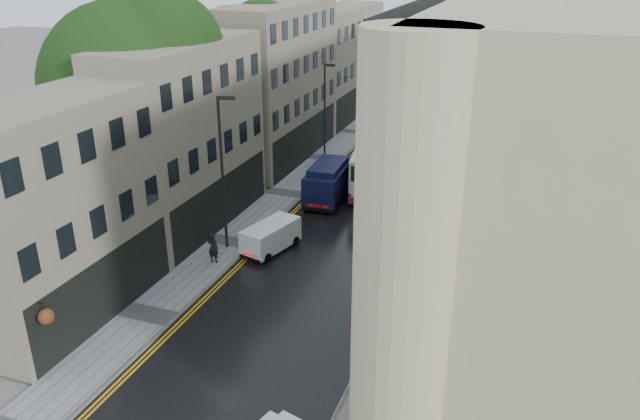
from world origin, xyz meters
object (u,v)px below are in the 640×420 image
Objects in this scene: tree_near at (129,114)px; navy_van at (306,188)px; cream_bus at (355,173)px; pedestrian at (213,248)px; lamp_post_near at (223,175)px; tree_far at (236,84)px; white_lorry at (433,129)px; lamp_post_far at (325,115)px; white_van at (246,242)px.

navy_van is at bearing 32.28° from tree_near.
pedestrian is (-4.17, -12.50, -0.63)m from cream_bus.
lamp_post_near reaches higher than cream_bus.
tree_far reaches higher than pedestrian.
cream_bus is at bearing -111.91° from white_lorry.
tree_near is 8.03× the size of pedestrian.
tree_far is 12.41m from cream_bus.
white_van is at bearing -83.74° from lamp_post_far.
tree_near is 11.87m from navy_van.
white_lorry is 22.68m from white_van.
tree_far reaches higher than navy_van.
tree_far is 2.28× the size of navy_van.
tree_near is 25.00m from white_lorry.
tree_near is 10.40m from white_van.
tree_near reaches higher than lamp_post_far.
pedestrian is at bearing -115.34° from white_van.
cream_bus is 13.19m from pedestrian.
lamp_post_near is at bearing 177.69° from white_van.
navy_van is 9.46m from lamp_post_far.
tree_far is at bearing -158.75° from white_lorry.
white_van is 2.14× the size of pedestrian.
cream_bus reaches higher than white_van.
white_lorry is 1.10× the size of lamp_post_far.
lamp_post_near is (6.75, -1.50, -2.49)m from tree_near.
white_van is 7.60m from navy_van.
navy_van reaches higher than white_van.
cream_bus is at bearing -50.57° from lamp_post_far.
navy_van is (0.68, 7.55, 0.56)m from white_van.
tree_near is at bearing -151.08° from navy_van.
white_van is 16.79m from lamp_post_far.
lamp_post_near is (-4.38, -10.58, 2.84)m from cream_bus.
lamp_post_far is at bearing 74.68° from lamp_post_near.
lamp_post_far is at bearing 98.68° from navy_van.
cream_bus is 3.16× the size of white_van.
lamp_post_near is (-1.45, 0.44, 3.60)m from white_van.
white_van is at bearing -62.13° from tree_far.
navy_van is (8.58, -7.39, -4.81)m from tree_far.
navy_van is 0.70× the size of lamp_post_far.
tree_far is 3.37× the size of white_van.
white_lorry is (14.25, 6.79, -3.97)m from tree_far.
pedestrian is at bearing -88.03° from lamp_post_far.
white_lorry reaches higher than pedestrian.
lamp_post_far is (6.68, 1.51, -2.22)m from tree_far.
white_lorry reaches higher than white_van.
cream_bus is at bearing -19.89° from tree_far.
tree_far is 12.30m from navy_van.
tree_far is 1.46× the size of white_lorry.
white_van is 0.43× the size of lamp_post_near.
white_van is 0.68× the size of navy_van.
cream_bus reaches higher than navy_van.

